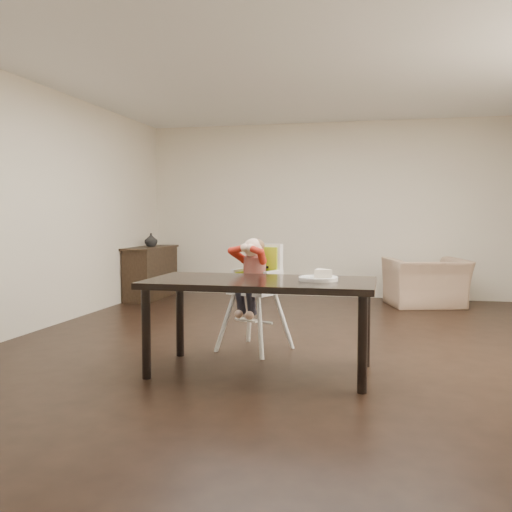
{
  "coord_description": "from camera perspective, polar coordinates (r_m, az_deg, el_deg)",
  "views": [
    {
      "loc": [
        0.72,
        -5.41,
        1.25
      ],
      "look_at": [
        -0.37,
        -0.61,
        0.91
      ],
      "focal_mm": 40.0,
      "sensor_mm": 36.0,
      "label": 1
    }
  ],
  "objects": [
    {
      "name": "room_walls",
      "position": [
        5.49,
        5.31,
        10.27
      ],
      "size": [
        6.02,
        7.02,
        2.71
      ],
      "color": "beige",
      "rests_on": "ground"
    },
    {
      "name": "high_chair",
      "position": [
        5.32,
        0.0,
        -1.54
      ],
      "size": [
        0.57,
        0.57,
        1.05
      ],
      "rotation": [
        0.0,
        0.0,
        -0.38
      ],
      "color": "white",
      "rests_on": "ground"
    },
    {
      "name": "ground",
      "position": [
        5.6,
        5.19,
        -8.96
      ],
      "size": [
        7.0,
        7.0,
        0.0
      ],
      "primitive_type": "plane",
      "color": "black",
      "rests_on": "ground"
    },
    {
      "name": "sideboard",
      "position": [
        8.87,
        -10.47,
        -1.61
      ],
      "size": [
        0.44,
        1.26,
        0.79
      ],
      "color": "black",
      "rests_on": "ground"
    },
    {
      "name": "dining_table",
      "position": [
        4.55,
        0.44,
        -3.37
      ],
      "size": [
        1.8,
        0.9,
        0.75
      ],
      "color": "black",
      "rests_on": "ground"
    },
    {
      "name": "vase",
      "position": [
        8.86,
        -10.45,
        1.57
      ],
      "size": [
        0.26,
        0.26,
        0.2
      ],
      "primitive_type": "imported",
      "rotation": [
        0.0,
        0.0,
        -0.36
      ],
      "color": "#99999E",
      "rests_on": "sideboard"
    },
    {
      "name": "plate",
      "position": [
        4.5,
        6.37,
        -2.06
      ],
      "size": [
        0.32,
        0.32,
        0.09
      ],
      "rotation": [
        0.0,
        0.0,
        -0.04
      ],
      "color": "white",
      "rests_on": "dining_table"
    },
    {
      "name": "armchair",
      "position": [
        8.27,
        16.64,
        -1.77
      ],
      "size": [
        1.17,
        0.92,
        0.89
      ],
      "primitive_type": "imported",
      "rotation": [
        0.0,
        0.0,
        3.42
      ],
      "color": "tan",
      "rests_on": "ground"
    }
  ]
}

